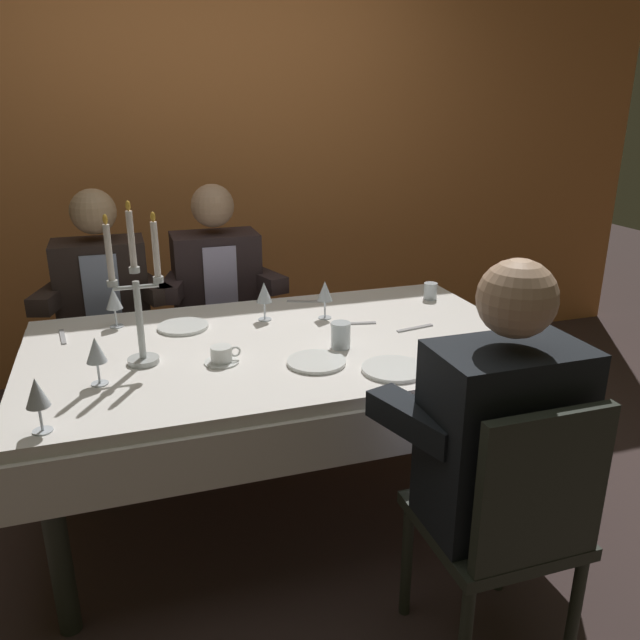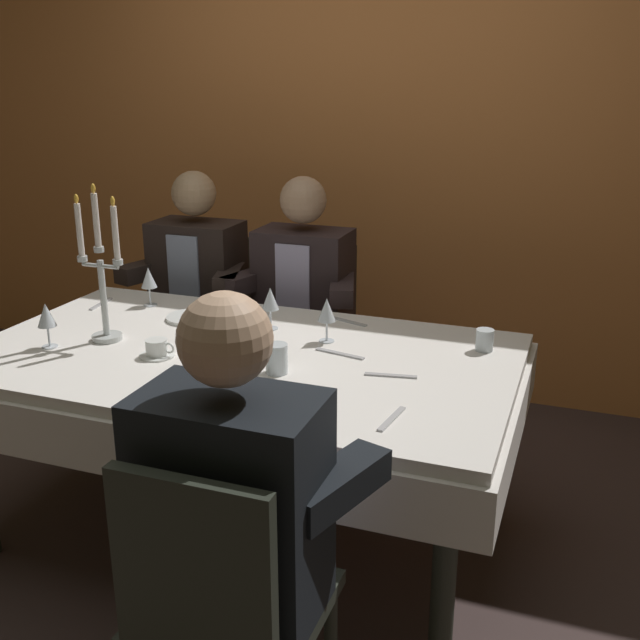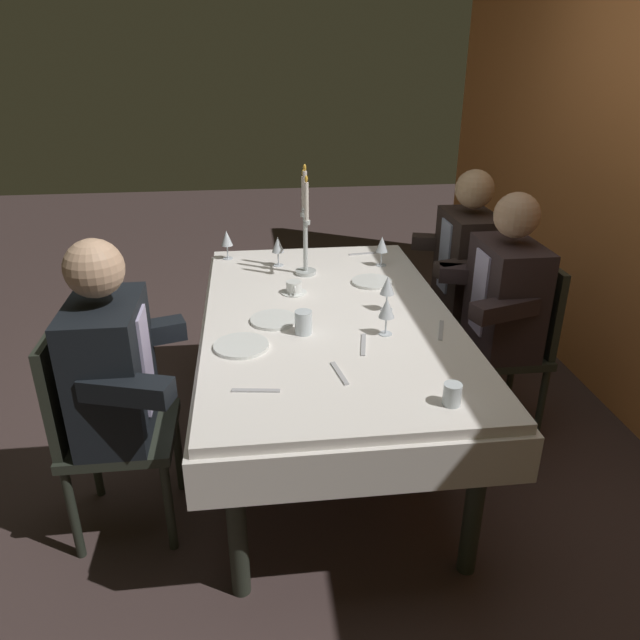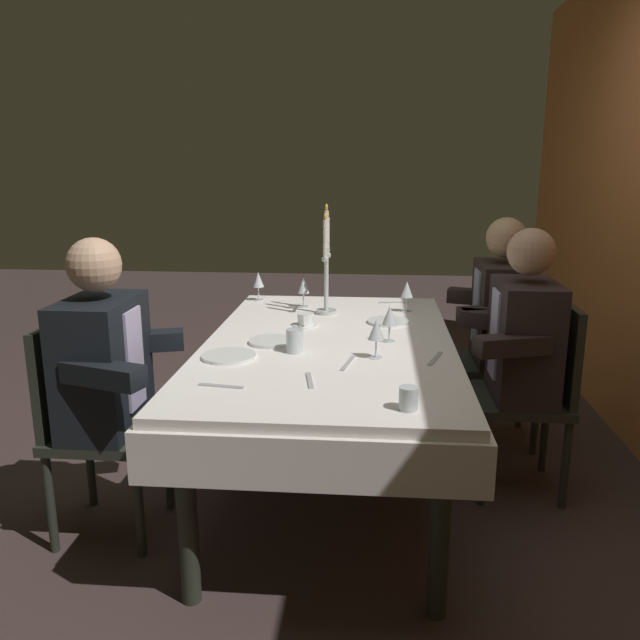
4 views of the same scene
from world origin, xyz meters
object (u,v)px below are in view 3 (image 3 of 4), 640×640
at_px(dinner_plate_0, 241,346).
at_px(water_tumbler_0, 303,322).
at_px(wine_glass_3, 387,309).
at_px(dinner_plate_2, 372,282).
at_px(wine_glass_0, 382,245).
at_px(wine_glass_1, 387,286).
at_px(seated_diner_2, 109,369).
at_px(coffee_cup_0, 294,288).
at_px(seated_diner_1, 507,296).
at_px(wine_glass_2, 227,239).
at_px(wine_glass_4, 278,245).
at_px(candelabra, 305,231).
at_px(dinner_plate_1, 274,320).
at_px(dining_table, 328,336).
at_px(water_tumbler_1, 452,394).
at_px(seated_diner_0, 468,259).

relative_size(dinner_plate_0, water_tumbler_0, 2.24).
bearing_deg(wine_glass_3, dinner_plate_2, 174.17).
bearing_deg(wine_glass_0, wine_glass_1, -9.87).
xyz_separation_m(wine_glass_0, wine_glass_1, (0.60, -0.10, 0.00)).
relative_size(wine_glass_0, seated_diner_2, 0.13).
distance_m(dinner_plate_2, coffee_cup_0, 0.42).
bearing_deg(dinner_plate_0, wine_glass_1, 114.55).
relative_size(wine_glass_1, seated_diner_1, 0.13).
height_order(wine_glass_2, wine_glass_4, same).
height_order(coffee_cup_0, seated_diner_2, seated_diner_2).
xyz_separation_m(candelabra, dinner_plate_1, (0.58, -0.20, -0.23)).
xyz_separation_m(wine_glass_3, seated_diner_2, (0.16, -1.09, -0.12)).
xyz_separation_m(water_tumbler_0, seated_diner_2, (0.21, -0.75, -0.05)).
distance_m(candelabra, dinner_plate_0, 0.91).
relative_size(wine_glass_0, wine_glass_4, 1.00).
xyz_separation_m(dinner_plate_2, water_tumbler_0, (0.54, -0.40, 0.04)).
height_order(wine_glass_0, wine_glass_4, same).
bearing_deg(candelabra, dining_table, 5.91).
bearing_deg(dinner_plate_0, wine_glass_4, 168.10).
bearing_deg(water_tumbler_1, wine_glass_4, -161.07).
height_order(wine_glass_3, coffee_cup_0, wine_glass_3).
height_order(dinner_plate_1, dinner_plate_2, same).
xyz_separation_m(dinner_plate_1, wine_glass_1, (-0.07, 0.52, 0.11)).
xyz_separation_m(wine_glass_2, coffee_cup_0, (0.56, 0.33, -0.09)).
relative_size(candelabra, coffee_cup_0, 4.33).
xyz_separation_m(candelabra, seated_diner_0, (-0.14, 0.94, -0.24)).
xyz_separation_m(candelabra, wine_glass_1, (0.51, 0.32, -0.12)).
xyz_separation_m(dinner_plate_0, seated_diner_0, (-0.95, 1.28, -0.01)).
xyz_separation_m(seated_diner_0, seated_diner_1, (0.55, 0.00, 0.00)).
height_order(dinner_plate_0, wine_glass_3, wine_glass_3).
bearing_deg(dinner_plate_1, seated_diner_1, 98.45).
distance_m(dinner_plate_0, coffee_cup_0, 0.61).
relative_size(dinner_plate_1, wine_glass_3, 1.28).
relative_size(dinner_plate_0, wine_glass_1, 1.36).
relative_size(dinner_plate_1, wine_glass_1, 1.28).
height_order(dinner_plate_2, water_tumbler_1, water_tumbler_1).
bearing_deg(wine_glass_4, dinner_plate_0, -11.90).
distance_m(wine_glass_2, seated_diner_2, 1.29).
height_order(dinner_plate_0, wine_glass_1, wine_glass_1).
distance_m(wine_glass_2, seated_diner_0, 1.37).
height_order(wine_glass_4, coffee_cup_0, wine_glass_4).
distance_m(wine_glass_3, seated_diner_2, 1.11).
bearing_deg(wine_glass_2, wine_glass_3, 32.50).
bearing_deg(candelabra, wine_glass_2, -125.68).
height_order(dining_table, water_tumbler_0, water_tumbler_0).
distance_m(candelabra, wine_glass_2, 0.52).
height_order(wine_glass_4, water_tumbler_0, wine_glass_4).
height_order(dinner_plate_0, wine_glass_2, wine_glass_2).
bearing_deg(wine_glass_1, water_tumbler_1, 3.24).
bearing_deg(dinner_plate_0, wine_glass_0, 139.61).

